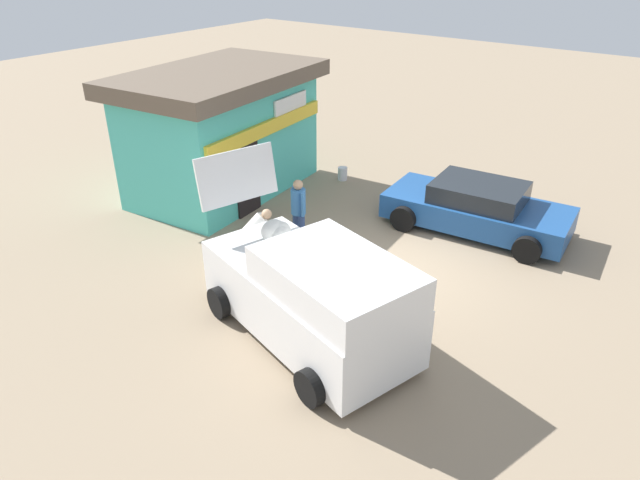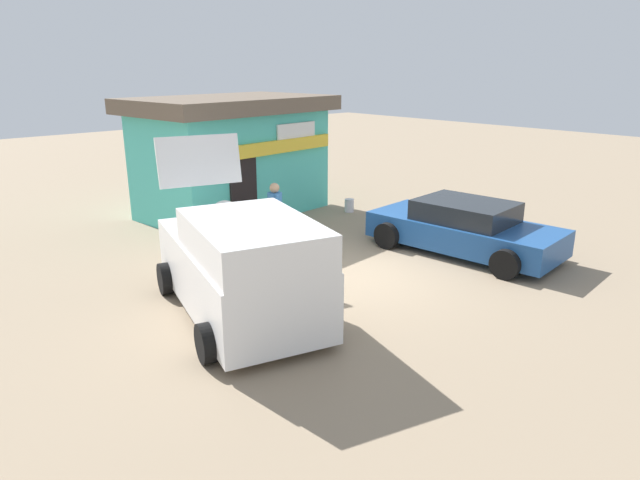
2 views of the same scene
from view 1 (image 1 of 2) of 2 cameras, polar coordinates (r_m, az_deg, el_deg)
name	(u,v)px [view 1 (image 1 of 2)]	position (r m, az deg, el deg)	size (l,w,h in m)	color
ground_plane	(386,268)	(12.91, 6.55, -2.74)	(60.00, 60.00, 0.00)	gray
storefront_bar	(222,131)	(16.39, -9.66, 10.61)	(5.98, 4.13, 3.40)	#4CC6B7
delivery_van	(312,294)	(10.20, -0.83, -5.32)	(3.13, 4.87, 2.91)	white
parked_sedan	(477,208)	(14.72, 15.24, 3.08)	(2.50, 4.58, 1.24)	#1E4C8C
vendor_standing	(298,208)	(13.30, -2.15, 3.14)	(0.46, 0.52, 1.67)	navy
customer_bending	(253,235)	(12.45, -6.59, 0.54)	(0.73, 0.69, 1.40)	#726047
unloaded_banana_pile	(225,257)	(12.99, -9.37, -1.70)	(0.82, 0.85, 0.43)	silver
paint_bucket	(343,174)	(17.40, 2.25, 6.58)	(0.28, 0.28, 0.39)	silver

